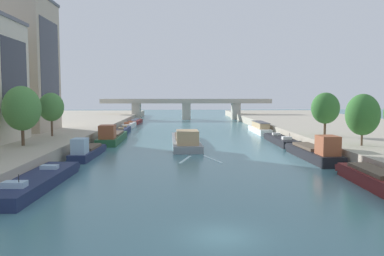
{
  "coord_description": "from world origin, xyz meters",
  "views": [
    {
      "loc": [
        -2.5,
        -22.21,
        8.4
      ],
      "look_at": [
        0.0,
        52.06,
        2.03
      ],
      "focal_mm": 36.16,
      "sensor_mm": 36.0,
      "label": 1
    }
  ],
  "objects_px": {
    "moored_boat_left_gap_after": "(112,137)",
    "moored_boat_right_midway": "(260,128)",
    "tree_right_distant": "(325,108)",
    "moored_boat_right_near": "(382,180)",
    "moored_boat_right_downstream": "(314,152)",
    "moored_boat_right_far": "(280,140)",
    "bridge_far": "(186,107)",
    "tree_right_third": "(363,115)",
    "moored_boat_left_far": "(136,122)",
    "tree_left_end_of_row": "(22,108)",
    "moored_boat_left_upstream": "(123,130)",
    "moored_boat_left_lone": "(37,181)",
    "moored_boat_left_midway": "(129,125)",
    "moored_boat_left_end": "(87,151)",
    "tree_left_midway": "(51,107)",
    "barge_midriver": "(186,140)"
  },
  "relations": [
    {
      "from": "moored_boat_left_lone",
      "to": "tree_right_third",
      "type": "xyz_separation_m",
      "value": [
        36.24,
        13.24,
        5.33
      ]
    },
    {
      "from": "moored_boat_left_far",
      "to": "moored_boat_right_far",
      "type": "distance_m",
      "value": 56.74
    },
    {
      "from": "moored_boat_right_midway",
      "to": "tree_left_end_of_row",
      "type": "xyz_separation_m",
      "value": [
        -37.81,
        -34.92,
        5.64
      ]
    },
    {
      "from": "moored_boat_right_downstream",
      "to": "tree_right_third",
      "type": "bearing_deg",
      "value": -8.47
    },
    {
      "from": "moored_boat_left_far",
      "to": "moored_boat_right_near",
      "type": "distance_m",
      "value": 86.95
    },
    {
      "from": "bridge_far",
      "to": "moored_boat_left_lone",
      "type": "bearing_deg",
      "value": -99.01
    },
    {
      "from": "moored_boat_left_lone",
      "to": "moored_boat_right_downstream",
      "type": "distance_m",
      "value": 33.58
    },
    {
      "from": "tree_left_midway",
      "to": "tree_right_third",
      "type": "distance_m",
      "value": 45.17
    },
    {
      "from": "moored_boat_left_far",
      "to": "tree_left_end_of_row",
      "type": "xyz_separation_m",
      "value": [
        -7.13,
        -64.5,
        6.16
      ]
    },
    {
      "from": "moored_boat_left_end",
      "to": "tree_left_end_of_row",
      "type": "height_order",
      "value": "tree_left_end_of_row"
    },
    {
      "from": "moored_boat_left_midway",
      "to": "bridge_far",
      "type": "xyz_separation_m",
      "value": [
        15.32,
        32.95,
        3.82
      ]
    },
    {
      "from": "moored_boat_right_near",
      "to": "moored_boat_left_upstream",
      "type": "bearing_deg",
      "value": 119.68
    },
    {
      "from": "moored_boat_right_midway",
      "to": "bridge_far",
      "type": "xyz_separation_m",
      "value": [
        -15.37,
        47.53,
        3.4
      ]
    },
    {
      "from": "moored_boat_right_downstream",
      "to": "tree_right_third",
      "type": "relative_size",
      "value": 2.27
    },
    {
      "from": "moored_boat_right_midway",
      "to": "tree_right_distant",
      "type": "bearing_deg",
      "value": -78.25
    },
    {
      "from": "moored_boat_left_far",
      "to": "moored_boat_right_midway",
      "type": "bearing_deg",
      "value": -43.96
    },
    {
      "from": "moored_boat_right_far",
      "to": "tree_left_end_of_row",
      "type": "bearing_deg",
      "value": -156.14
    },
    {
      "from": "moored_boat_left_midway",
      "to": "moored_boat_right_downstream",
      "type": "xyz_separation_m",
      "value": [
        30.39,
        -50.08,
        0.41
      ]
    },
    {
      "from": "moored_boat_left_lone",
      "to": "moored_boat_left_midway",
      "type": "relative_size",
      "value": 1.32
    },
    {
      "from": "moored_boat_left_end",
      "to": "tree_right_distant",
      "type": "distance_m",
      "value": 36.68
    },
    {
      "from": "moored_boat_left_gap_after",
      "to": "moored_boat_right_midway",
      "type": "bearing_deg",
      "value": 27.71
    },
    {
      "from": "moored_boat_right_near",
      "to": "moored_boat_right_downstream",
      "type": "bearing_deg",
      "value": 90.93
    },
    {
      "from": "moored_boat_left_upstream",
      "to": "moored_boat_left_far",
      "type": "distance_m",
      "value": 28.2
    },
    {
      "from": "moored_boat_left_midway",
      "to": "bridge_far",
      "type": "relative_size",
      "value": 0.21
    },
    {
      "from": "moored_boat_right_midway",
      "to": "tree_right_distant",
      "type": "height_order",
      "value": "tree_right_distant"
    },
    {
      "from": "moored_boat_right_downstream",
      "to": "bridge_far",
      "type": "bearing_deg",
      "value": 100.28
    },
    {
      "from": "tree_right_third",
      "to": "moored_boat_right_midway",
      "type": "bearing_deg",
      "value": 98.54
    },
    {
      "from": "moored_boat_right_far",
      "to": "bridge_far",
      "type": "height_order",
      "value": "bridge_far"
    },
    {
      "from": "barge_midriver",
      "to": "tree_left_end_of_row",
      "type": "xyz_separation_m",
      "value": [
        -21.01,
        -14.19,
        5.79
      ]
    },
    {
      "from": "moored_boat_left_end",
      "to": "moored_boat_left_upstream",
      "type": "relative_size",
      "value": 0.99
    },
    {
      "from": "tree_right_distant",
      "to": "tree_left_end_of_row",
      "type": "bearing_deg",
      "value": -166.54
    },
    {
      "from": "moored_boat_right_midway",
      "to": "tree_right_third",
      "type": "relative_size",
      "value": 2.37
    },
    {
      "from": "bridge_far",
      "to": "moored_boat_left_gap_after",
      "type": "bearing_deg",
      "value": -102.9
    },
    {
      "from": "moored_boat_left_midway",
      "to": "bridge_far",
      "type": "height_order",
      "value": "bridge_far"
    },
    {
      "from": "barge_midriver",
      "to": "moored_boat_left_lone",
      "type": "xyz_separation_m",
      "value": [
        -13.98,
        -28.87,
        -0.33
      ]
    },
    {
      "from": "moored_boat_right_downstream",
      "to": "tree_right_third",
      "type": "distance_m",
      "value": 7.59
    },
    {
      "from": "moored_boat_right_near",
      "to": "moored_boat_right_midway",
      "type": "xyz_separation_m",
      "value": [
        0.05,
        51.79,
        0.08
      ]
    },
    {
      "from": "moored_boat_left_far",
      "to": "moored_boat_right_near",
      "type": "height_order",
      "value": "moored_boat_right_near"
    },
    {
      "from": "tree_left_midway",
      "to": "moored_boat_left_far",
      "type": "bearing_deg",
      "value": 82.31
    },
    {
      "from": "moored_boat_left_far",
      "to": "moored_boat_right_near",
      "type": "bearing_deg",
      "value": -69.37
    },
    {
      "from": "moored_boat_left_upstream",
      "to": "tree_left_midway",
      "type": "relative_size",
      "value": 1.86
    },
    {
      "from": "barge_midriver",
      "to": "moored_boat_left_upstream",
      "type": "height_order",
      "value": "barge_midriver"
    },
    {
      "from": "moored_boat_left_gap_after",
      "to": "moored_boat_right_midway",
      "type": "xyz_separation_m",
      "value": [
        29.85,
        15.68,
        0.06
      ]
    },
    {
      "from": "tree_left_end_of_row",
      "to": "bridge_far",
      "type": "height_order",
      "value": "tree_left_end_of_row"
    },
    {
      "from": "moored_boat_left_lone",
      "to": "moored_boat_right_midway",
      "type": "distance_m",
      "value": 58.38
    },
    {
      "from": "moored_boat_left_far",
      "to": "tree_left_end_of_row",
      "type": "relative_size",
      "value": 1.75
    },
    {
      "from": "moored_boat_right_midway",
      "to": "tree_right_third",
      "type": "bearing_deg",
      "value": -81.46
    },
    {
      "from": "moored_boat_left_midway",
      "to": "moored_boat_right_far",
      "type": "distance_m",
      "value": 44.82
    },
    {
      "from": "tree_left_end_of_row",
      "to": "tree_right_third",
      "type": "distance_m",
      "value": 43.29
    },
    {
      "from": "barge_midriver",
      "to": "moored_boat_left_lone",
      "type": "relative_size",
      "value": 1.4
    }
  ]
}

